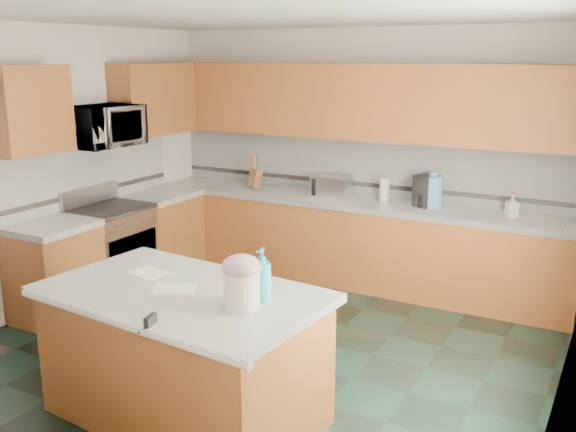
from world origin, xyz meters
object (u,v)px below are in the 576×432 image
Objects in this scene: island_top at (182,294)px; toaster_oven at (331,186)px; knife_block at (255,179)px; soap_bottle_island at (262,274)px; island_base at (185,359)px; coffee_maker at (426,191)px; treat_jar at (242,290)px.

toaster_oven is at bearing 101.87° from island_top.
soap_bottle_island is at bearing -37.64° from knife_block.
soap_bottle_island is 3.11m from toaster_oven.
coffee_maker is at bearing 82.78° from island_base.
soap_bottle_island is 1.57× the size of knife_block.
island_top is 4.80× the size of toaster_oven.
soap_bottle_island is (0.55, 0.10, 0.66)m from island_base.
coffee_maker is (0.16, 3.18, 0.05)m from treat_jar.
soap_bottle_island reaches higher than toaster_oven.
soap_bottle_island is 3.01m from coffee_maker.
knife_block is (-1.34, 3.08, 0.14)m from island_top.
island_top is 3.36m from knife_block.
coffee_maker is (2.02, 0.03, 0.05)m from knife_block.
toaster_oven is (0.97, 0.00, 0.00)m from knife_block.
treat_jar is at bearing -105.52° from soap_bottle_island.
coffee_maker is (0.68, 3.11, 0.19)m from island_top.
island_base is 0.80m from treat_jar.
island_base is at bearing 5.06° from island_top.
toaster_oven is (-0.88, 3.15, -0.00)m from treat_jar.
island_top is 0.54m from treat_jar.
treat_jar is 0.19m from soap_bottle_island.
island_top is at bearing -174.94° from island_base.
soap_bottle_island is 0.87× the size of toaster_oven.
soap_bottle_island reaches higher than treat_jar.
island_top is 5.74× the size of coffee_maker.
treat_jar is 0.59× the size of toaster_oven.
island_top is 8.66× the size of knife_block.
soap_bottle_island is at bearing 83.91° from treat_jar.
island_top is at bearing -171.92° from soap_bottle_island.
treat_jar is 3.27m from toaster_oven.
island_base is 8.19× the size of knife_block.
coffee_maker is at bearing 82.78° from island_top.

